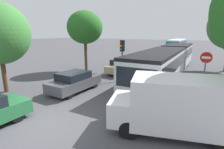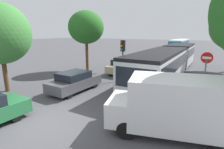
% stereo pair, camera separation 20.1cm
% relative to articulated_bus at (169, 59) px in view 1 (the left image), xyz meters
% --- Properties ---
extents(ground_plane, '(200.00, 200.00, 0.00)m').
position_rel_articulated_bus_xyz_m(ground_plane, '(-2.23, -12.59, -1.51)').
color(ground_plane, '#47474C').
extents(articulated_bus, '(3.38, 17.72, 2.62)m').
position_rel_articulated_bus_xyz_m(articulated_bus, '(0.00, 0.00, 0.00)').
color(articulated_bus, silver).
rests_on(articulated_bus, ground).
extents(city_bus_rear, '(2.96, 11.68, 2.50)m').
position_rel_articulated_bus_xyz_m(city_bus_rear, '(-4.20, 25.09, -0.07)').
color(city_bus_rear, teal).
rests_on(city_bus_rear, ground).
extents(queued_car_graphite, '(1.69, 3.98, 1.38)m').
position_rel_articulated_bus_xyz_m(queued_car_graphite, '(-4.26, -8.53, -0.81)').
color(queued_car_graphite, '#47474C').
rests_on(queued_car_graphite, ground).
extents(queued_car_tan, '(1.77, 4.16, 1.44)m').
position_rel_articulated_bus_xyz_m(queued_car_tan, '(-4.03, -1.85, -0.78)').
color(queued_car_tan, tan).
rests_on(queued_car_tan, ground).
extents(queued_car_navy, '(1.81, 4.26, 1.48)m').
position_rel_articulated_bus_xyz_m(queued_car_navy, '(-4.17, 4.38, -0.76)').
color(queued_car_navy, navy).
rests_on(queued_car_navy, ground).
extents(queued_car_black, '(1.75, 4.11, 1.43)m').
position_rel_articulated_bus_xyz_m(queued_car_black, '(-4.12, 10.86, -0.79)').
color(queued_car_black, black).
rests_on(queued_car_black, ground).
extents(white_van, '(5.36, 3.38, 2.31)m').
position_rel_articulated_bus_xyz_m(white_van, '(2.92, -10.31, -0.27)').
color(white_van, white).
rests_on(white_van, ground).
extents(traffic_light, '(0.36, 0.38, 3.40)m').
position_rel_articulated_bus_xyz_m(traffic_light, '(-2.71, -4.48, 0.99)').
color(traffic_light, '#56595E').
rests_on(traffic_light, ground).
extents(no_entry_sign, '(0.70, 0.08, 2.82)m').
position_rel_articulated_bus_xyz_m(no_entry_sign, '(3.41, -4.80, 0.37)').
color(no_entry_sign, '#56595E').
rests_on(no_entry_sign, ground).
extents(tree_left_mid, '(3.60, 3.60, 6.17)m').
position_rel_articulated_bus_xyz_m(tree_left_mid, '(-7.83, -2.97, 2.90)').
color(tree_left_mid, '#51381E').
rests_on(tree_left_mid, ground).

